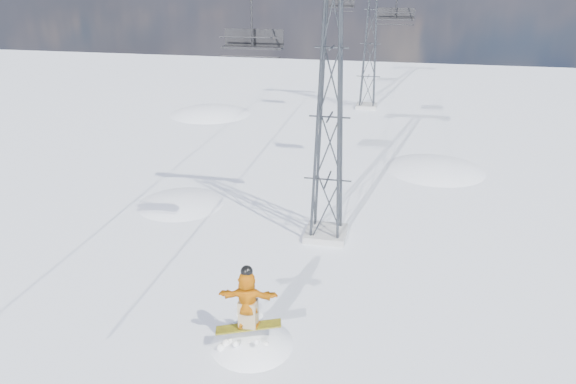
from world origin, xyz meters
name	(u,v)px	position (x,y,z in m)	size (l,w,h in m)	color
ground	(263,351)	(0.00, 0.00, 0.00)	(120.00, 120.00, 0.00)	white
snow_terrain	(276,261)	(-4.77, 21.24, -9.59)	(39.00, 37.00, 22.00)	white
lift_tower_near	(330,118)	(0.80, 8.00, 5.47)	(5.20, 1.80, 11.43)	#999999
lift_tower_far	(370,44)	(0.80, 33.00, 5.47)	(5.20, 1.80, 11.43)	#999999
snowboarder_jump	(253,383)	(-0.44, 0.23, -1.60)	(4.40, 4.40, 6.98)	white
lift_chair_near	(253,41)	(-1.40, 4.59, 8.83)	(2.03, 0.58, 2.52)	black
lift_chair_mid	(396,15)	(3.00, 16.21, 8.95)	(1.92, 0.55, 2.38)	black
lift_chair_far	(341,4)	(-1.40, 29.24, 8.80)	(2.06, 0.59, 2.56)	black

